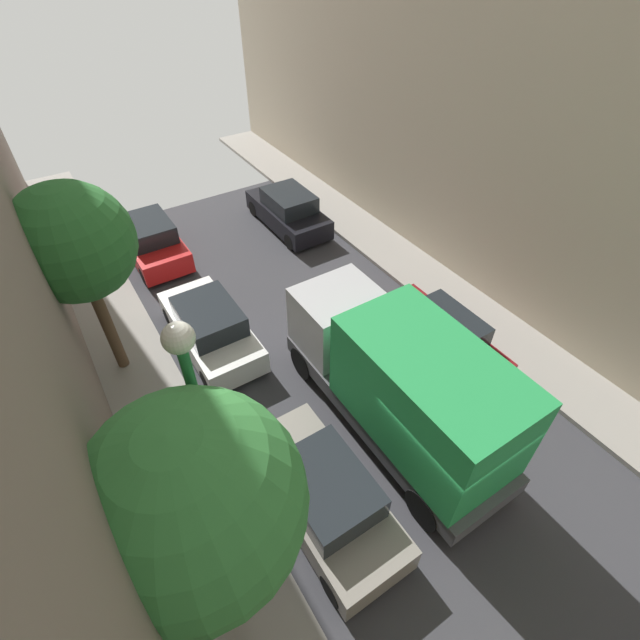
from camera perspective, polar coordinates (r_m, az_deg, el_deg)
ground at (r=11.83m, az=14.55°, el=-18.50°), size 32.00×32.00×0.00m
sidewalk_left at (r=10.50m, az=-8.94°, el=-31.76°), size 2.00×44.00×0.15m
sidewalk_right at (r=14.73m, az=28.74°, el=-7.32°), size 2.00×44.00×0.15m
parked_car_left_2 at (r=10.51m, az=0.55°, el=-20.82°), size 1.78×4.20×1.57m
parked_car_left_3 at (r=14.05m, az=-13.40°, el=-0.89°), size 1.78×4.20×1.57m
parked_car_left_4 at (r=18.57m, az=-20.21°, el=9.31°), size 1.78×4.20×1.57m
parked_car_right_2 at (r=13.79m, az=14.46°, el=-2.12°), size 1.78×4.20×1.57m
parked_car_right_3 at (r=19.36m, az=-3.95°, el=13.33°), size 1.78×4.20×1.57m
delivery_truck at (r=11.00m, az=9.89°, el=-7.55°), size 2.26×6.60×3.38m
street_tree_0 at (r=6.49m, az=-15.47°, el=-21.08°), size 2.98×2.98×5.81m
street_tree_2 at (r=12.16m, az=-28.23°, el=8.29°), size 2.84×2.84×5.55m
potted_plant_3 at (r=22.50m, az=-30.76°, el=11.59°), size 0.53×0.53×0.91m
lamp_post at (r=7.55m, az=-14.21°, el=-12.45°), size 0.44×0.44×6.04m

